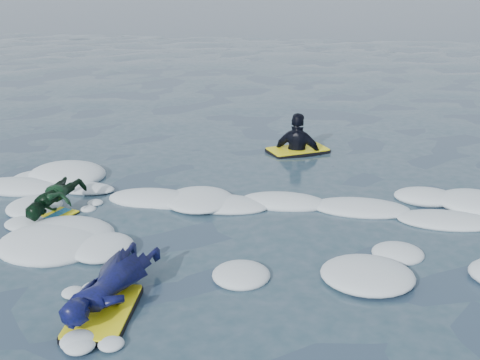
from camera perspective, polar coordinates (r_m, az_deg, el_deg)
name	(u,v)px	position (r m, az deg, el deg)	size (l,w,h in m)	color
ground	(111,248)	(7.31, -12.16, -6.31)	(120.00, 120.00, 0.00)	#1A2F40
foam_band	(139,214)	(8.19, -9.52, -3.20)	(12.00, 3.10, 0.30)	white
prone_woman_unit	(111,286)	(6.09, -12.15, -9.84)	(0.76, 1.57, 0.39)	black
prone_child_unit	(56,201)	(8.30, -17.07, -1.95)	(0.65, 1.16, 0.41)	black
waiting_rider_unit	(297,156)	(10.74, 5.47, 2.28)	(1.19, 1.04, 1.57)	black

